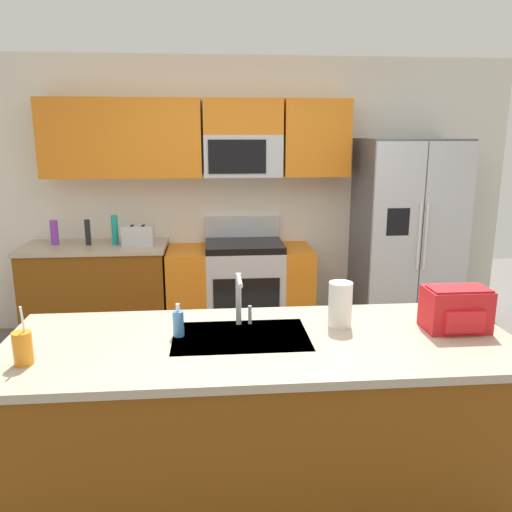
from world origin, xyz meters
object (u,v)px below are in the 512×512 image
object	(u,v)px
bottle_teal	(115,230)
sink_faucet	(240,296)
range_oven	(240,289)
pepper_mill	(88,232)
paper_towel_roll	(340,304)
drink_cup_orange	(23,348)
backpack	(456,308)
soap_dispenser	(178,323)
refrigerator	(406,238)
bottle_purple	(54,232)
toaster	(138,235)

from	to	relation	value
bottle_teal	sink_faucet	size ratio (longest dim) A/B	0.96
range_oven	pepper_mill	xyz separation A→B (m)	(-1.39, -0.00, 0.57)
pepper_mill	bottle_teal	bearing A→B (deg)	-0.16
paper_towel_roll	drink_cup_orange	bearing A→B (deg)	-167.57
sink_faucet	bottle_teal	bearing A→B (deg)	115.38
bottle_teal	backpack	bearing A→B (deg)	-47.30
pepper_mill	paper_towel_roll	size ratio (longest dim) A/B	0.97
range_oven	drink_cup_orange	bearing A→B (deg)	-113.40
range_oven	paper_towel_roll	bearing A→B (deg)	-79.73
pepper_mill	soap_dispenser	distance (m)	2.46
refrigerator	pepper_mill	distance (m)	2.96
drink_cup_orange	paper_towel_roll	distance (m)	1.54
range_oven	bottle_purple	world-z (taller)	bottle_purple
range_oven	paper_towel_roll	xyz separation A→B (m)	(0.40, -2.21, 0.58)
pepper_mill	paper_towel_roll	world-z (taller)	paper_towel_roll
backpack	sink_faucet	bearing A→B (deg)	172.25
bottle_teal	soap_dispenser	distance (m)	2.38
soap_dispenser	backpack	size ratio (longest dim) A/B	0.53
range_oven	paper_towel_roll	size ratio (longest dim) A/B	5.67
drink_cup_orange	backpack	bearing A→B (deg)	6.29
refrigerator	toaster	size ratio (longest dim) A/B	6.61
sink_faucet	soap_dispenser	world-z (taller)	sink_faucet
range_oven	refrigerator	distance (m)	1.65
bottle_teal	paper_towel_roll	size ratio (longest dim) A/B	1.13
backpack	toaster	bearing A→B (deg)	130.31
backpack	bottle_purple	bearing A→B (deg)	138.74
bottle_teal	drink_cup_orange	xyz separation A→B (m)	(0.05, -2.54, -0.06)
bottle_purple	sink_faucet	bearing A→B (deg)	-54.41
refrigerator	bottle_teal	bearing A→B (deg)	178.55
toaster	bottle_purple	xyz separation A→B (m)	(-0.77, 0.09, 0.02)
bottle_teal	refrigerator	bearing A→B (deg)	-1.45
toaster	sink_faucet	size ratio (longest dim) A/B	0.99
refrigerator	bottle_teal	size ratio (longest dim) A/B	6.80
toaster	drink_cup_orange	bearing A→B (deg)	-93.84
drink_cup_orange	paper_towel_roll	xyz separation A→B (m)	(1.50, 0.33, 0.04)
refrigerator	paper_towel_roll	bearing A→B (deg)	-118.77
bottle_purple	backpack	distance (m)	3.57
bottle_purple	sink_faucet	distance (m)	2.71
range_oven	toaster	bearing A→B (deg)	-176.78
sink_faucet	drink_cup_orange	distance (m)	1.05
bottle_teal	sink_faucet	bearing A→B (deg)	-64.62
refrigerator	drink_cup_orange	distance (m)	3.64
range_oven	backpack	world-z (taller)	backpack
toaster	backpack	distance (m)	2.96
pepper_mill	drink_cup_orange	distance (m)	2.55
range_oven	paper_towel_roll	world-z (taller)	paper_towel_roll
soap_dispenser	pepper_mill	bearing A→B (deg)	112.73
bottle_teal	sink_faucet	world-z (taller)	sink_faucet
range_oven	backpack	bearing A→B (deg)	-66.95
refrigerator	pepper_mill	size ratio (longest dim) A/B	7.92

